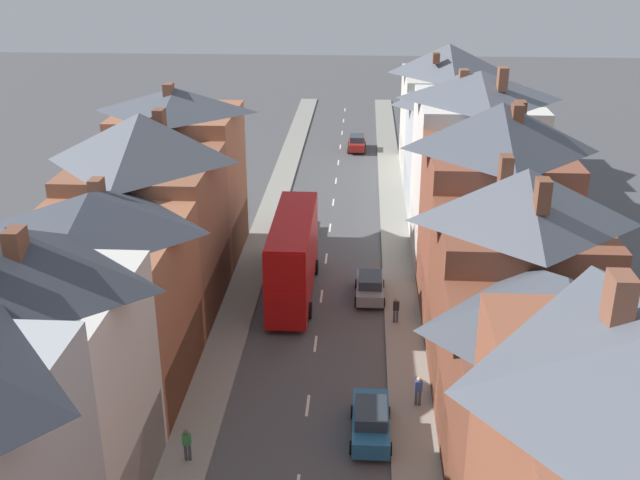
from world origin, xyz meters
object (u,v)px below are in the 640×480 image
car_mid_black (357,143)px  pedestrian_mid_right (418,390)px  double_decker_bus_lead (293,255)px  pedestrian_far_left (396,309)px  car_parked_left_a (370,286)px  car_near_blue (290,221)px  car_near_silver (371,421)px  pedestrian_mid_left (187,443)px  car_parked_left_b (282,251)px

car_mid_black → pedestrian_mid_right: (3.64, -46.49, 0.19)m
double_decker_bus_lead → car_mid_black: double_decker_bus_lead is taller
car_mid_black → pedestrian_far_left: 38.20m
car_parked_left_a → car_mid_black: car_mid_black is taller
car_near_blue → car_near_silver: car_near_silver is taller
car_parked_left_a → pedestrian_mid_left: size_ratio=2.60×
car_near_silver → car_mid_black: (-1.30, 48.88, -0.01)m
car_near_silver → pedestrian_mid_right: (2.34, 2.39, 0.18)m
double_decker_bus_lead → car_parked_left_b: (-1.29, 5.18, -1.99)m
pedestrian_mid_right → pedestrian_far_left: bearing=95.5°
car_near_silver → car_parked_left_b: car_near_silver is taller
car_parked_left_a → car_parked_left_b: 8.13m
car_near_blue → car_near_silver: 26.19m
car_mid_black → pedestrian_mid_right: size_ratio=2.64×
car_near_silver → pedestrian_mid_left: pedestrian_mid_left is taller
pedestrian_far_left → car_parked_left_b: bearing=131.6°
car_mid_black → pedestrian_mid_left: bearing=-97.5°
car_near_silver → car_mid_black: size_ratio=1.03×
double_decker_bus_lead → pedestrian_mid_left: bearing=-100.7°
car_parked_left_a → pedestrian_mid_right: size_ratio=2.60×
car_mid_black → car_parked_left_b: 29.79m
pedestrian_far_left → double_decker_bus_lead: bearing=151.3°
car_parked_left_a → pedestrian_mid_right: (2.34, -11.84, 0.21)m
car_parked_left_a → car_parked_left_b: size_ratio=1.02×
car_parked_left_b → pedestrian_mid_right: 19.12m
car_near_silver → pedestrian_mid_left: bearing=-163.7°
car_near_blue → pedestrian_far_left: (7.74, -14.66, 0.21)m
double_decker_bus_lead → pedestrian_far_left: size_ratio=6.71×
car_parked_left_b → pedestrian_mid_right: bearing=-63.5°
double_decker_bus_lead → pedestrian_far_left: 7.56m
car_near_blue → car_mid_black: size_ratio=0.97×
car_parked_left_b → double_decker_bus_lead: bearing=-76.0°
car_near_blue → car_parked_left_a: same height
car_parked_left_b → car_parked_left_a: bearing=-40.3°
double_decker_bus_lead → car_mid_black: 34.81m
double_decker_bus_lead → car_near_blue: (-1.29, 11.13, -2.00)m
car_mid_black → pedestrian_far_left: (2.84, -38.09, 0.19)m
double_decker_bus_lead → pedestrian_mid_right: bearing=-58.7°
pedestrian_mid_right → pedestrian_far_left: same height
car_near_silver → double_decker_bus_lead: bearing=108.9°
double_decker_bus_lead → pedestrian_mid_left: 17.06m
car_near_silver → car_mid_black: bearing=91.5°
car_parked_left_b → car_near_silver: bearing=-72.4°
car_near_blue → pedestrian_mid_right: 24.58m
car_near_blue → car_parked_left_b: 5.95m
car_near_blue → car_mid_black: car_mid_black is taller
car_near_blue → car_parked_left_a: 12.81m
car_near_blue → pedestrian_mid_right: bearing=-69.7°
pedestrian_mid_left → car_near_silver: bearing=16.3°
car_near_blue → car_mid_black: (4.90, 23.44, 0.02)m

